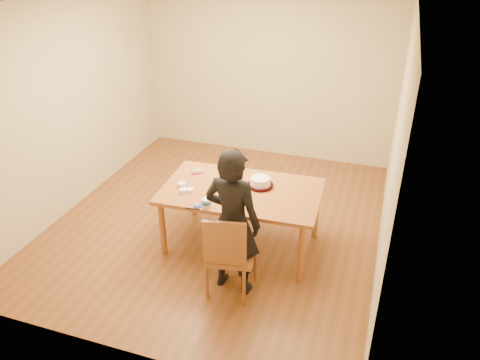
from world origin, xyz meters
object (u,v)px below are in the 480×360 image
(dining_table, at_px, (241,191))
(dining_chair, at_px, (231,254))
(cake, at_px, (260,182))
(person, at_px, (233,223))
(cake_plate, at_px, (260,185))

(dining_table, height_order, dining_chair, dining_table)
(cake, bearing_deg, person, -91.99)
(dining_table, height_order, cake_plate, cake_plate)
(dining_table, relative_size, person, 1.11)
(dining_chair, xyz_separation_m, cake, (0.03, 0.92, 0.36))
(dining_chair, bearing_deg, cake, 76.82)
(cake, bearing_deg, dining_chair, -91.90)
(cake_plate, height_order, cake, cake)
(dining_table, xyz_separation_m, cake_plate, (0.18, 0.14, 0.03))
(cake_plate, bearing_deg, dining_chair, -91.90)
(cake, bearing_deg, cake_plate, 0.00)
(dining_chair, relative_size, person, 0.29)
(dining_chair, bearing_deg, cake_plate, 76.82)
(cake, xyz_separation_m, person, (-0.03, -0.87, -0.01))
(dining_chair, bearing_deg, dining_table, 89.66)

